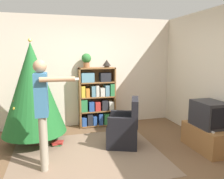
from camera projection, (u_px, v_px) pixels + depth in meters
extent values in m
plane|color=brown|center=(109.00, 166.00, 3.43)|extent=(14.00, 14.00, 0.00)
cube|color=beige|center=(86.00, 72.00, 5.28)|extent=(8.00, 0.10, 2.60)
cube|color=#7F6651|center=(88.00, 155.00, 3.78)|extent=(2.54, 2.07, 0.01)
cube|color=brown|center=(80.00, 98.00, 5.13)|extent=(0.03, 0.29, 1.42)
cube|color=brown|center=(114.00, 96.00, 5.35)|extent=(0.03, 0.29, 1.42)
cube|color=brown|center=(97.00, 68.00, 5.12)|extent=(0.86, 0.29, 0.03)
cube|color=brown|center=(96.00, 96.00, 5.37)|extent=(0.86, 0.01, 1.42)
cube|color=brown|center=(97.00, 124.00, 5.35)|extent=(0.83, 0.29, 0.03)
cube|color=#284C93|center=(84.00, 121.00, 5.20)|extent=(0.11, 0.21, 0.20)
cube|color=#232328|center=(90.00, 119.00, 5.23)|extent=(0.12, 0.21, 0.27)
cube|color=#284C93|center=(95.00, 120.00, 5.27)|extent=(0.08, 0.20, 0.21)
cube|color=#284C93|center=(100.00, 119.00, 5.32)|extent=(0.09, 0.24, 0.26)
cube|color=#2D7A42|center=(106.00, 118.00, 5.34)|extent=(0.12, 0.20, 0.26)
cube|color=#232328|center=(111.00, 118.00, 5.39)|extent=(0.11, 0.25, 0.26)
cube|color=brown|center=(97.00, 111.00, 5.29)|extent=(0.83, 0.29, 0.03)
cube|color=#2D7A42|center=(84.00, 105.00, 5.16)|extent=(0.14, 0.26, 0.28)
cube|color=#284C93|center=(91.00, 106.00, 5.20)|extent=(0.12, 0.23, 0.22)
cube|color=#B22D28|center=(97.00, 106.00, 5.25)|extent=(0.12, 0.24, 0.21)
cube|color=#232328|center=(104.00, 105.00, 5.28)|extent=(0.14, 0.22, 0.24)
cube|color=beige|center=(111.00, 105.00, 5.34)|extent=(0.11, 0.25, 0.21)
cube|color=brown|center=(97.00, 97.00, 5.23)|extent=(0.83, 0.29, 0.03)
cube|color=gold|center=(83.00, 91.00, 5.09)|extent=(0.09, 0.23, 0.26)
cube|color=orange|center=(87.00, 93.00, 5.12)|extent=(0.08, 0.22, 0.20)
cube|color=#5B899E|center=(93.00, 91.00, 5.17)|extent=(0.09, 0.25, 0.25)
cube|color=beige|center=(97.00, 91.00, 5.17)|extent=(0.07, 0.22, 0.26)
cube|color=beige|center=(102.00, 92.00, 5.23)|extent=(0.10, 0.25, 0.20)
cube|color=#5B899E|center=(106.00, 90.00, 5.25)|extent=(0.09, 0.25, 0.26)
cube|color=#2D7A42|center=(112.00, 89.00, 5.27)|extent=(0.10, 0.23, 0.29)
cube|color=brown|center=(97.00, 82.00, 5.18)|extent=(0.83, 0.29, 0.03)
cube|color=#5B899E|center=(87.00, 77.00, 5.08)|extent=(0.29, 0.25, 0.21)
cube|color=#232328|center=(105.00, 77.00, 5.20)|extent=(0.24, 0.26, 0.20)
cube|color=#996638|center=(207.00, 138.00, 3.99)|extent=(0.51, 0.91, 0.44)
cube|color=#28282D|center=(209.00, 114.00, 3.92)|extent=(0.45, 0.57, 0.46)
cube|color=black|center=(221.00, 119.00, 3.64)|extent=(0.37, 0.01, 0.36)
cube|color=white|center=(212.00, 132.00, 3.66)|extent=(0.04, 0.12, 0.02)
cylinder|color=#4C3323|center=(36.00, 140.00, 4.32)|extent=(0.36, 0.36, 0.10)
cylinder|color=brown|center=(35.00, 135.00, 4.30)|extent=(0.08, 0.08, 0.12)
cone|color=#1E6028|center=(33.00, 88.00, 4.15)|extent=(1.21, 1.21, 1.74)
sphere|color=gold|center=(15.00, 109.00, 3.88)|extent=(0.06, 0.06, 0.06)
sphere|color=silver|center=(45.00, 81.00, 4.16)|extent=(0.05, 0.05, 0.05)
sphere|color=gold|center=(55.00, 103.00, 4.31)|extent=(0.04, 0.04, 0.04)
sphere|color=red|center=(14.00, 101.00, 3.95)|extent=(0.04, 0.04, 0.04)
sphere|color=#335BB2|center=(43.00, 127.00, 3.86)|extent=(0.05, 0.05, 0.05)
sphere|color=#E5CC4C|center=(30.00, 40.00, 4.01)|extent=(0.07, 0.07, 0.07)
cube|color=black|center=(122.00, 135.00, 4.16)|extent=(0.73, 0.73, 0.42)
cube|color=black|center=(135.00, 112.00, 4.06)|extent=(0.32, 0.56, 0.50)
cube|color=black|center=(123.00, 116.00, 4.35)|extent=(0.50, 0.26, 0.20)
cube|color=black|center=(122.00, 123.00, 3.88)|extent=(0.50, 0.26, 0.20)
cylinder|color=#9E937F|center=(44.00, 140.00, 3.39)|extent=(0.11, 0.11, 0.84)
cylinder|color=#9E937F|center=(43.00, 144.00, 3.22)|extent=(0.11, 0.11, 0.84)
cube|color=teal|center=(41.00, 94.00, 3.19)|extent=(0.19, 0.33, 0.63)
cylinder|color=tan|center=(42.00, 94.00, 3.38)|extent=(0.07, 0.07, 0.50)
cylinder|color=tan|center=(57.00, 79.00, 3.01)|extent=(0.48, 0.09, 0.07)
cube|color=white|center=(75.00, 79.00, 3.07)|extent=(0.11, 0.04, 0.03)
sphere|color=tan|center=(40.00, 66.00, 3.12)|extent=(0.19, 0.19, 0.19)
cylinder|color=#935B38|center=(87.00, 65.00, 5.05)|extent=(0.14, 0.14, 0.12)
sphere|color=#2D7033|center=(86.00, 58.00, 5.02)|extent=(0.22, 0.22, 0.22)
cylinder|color=#473828|center=(107.00, 67.00, 5.18)|extent=(0.12, 0.12, 0.04)
cone|color=black|center=(107.00, 63.00, 5.17)|extent=(0.20, 0.20, 0.14)
cube|color=#2D7A42|center=(57.00, 145.00, 4.19)|extent=(0.20, 0.18, 0.03)
cube|color=#B22D28|center=(57.00, 143.00, 4.19)|extent=(0.21, 0.17, 0.03)
cube|color=#B22D28|center=(58.00, 142.00, 4.18)|extent=(0.23, 0.19, 0.02)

